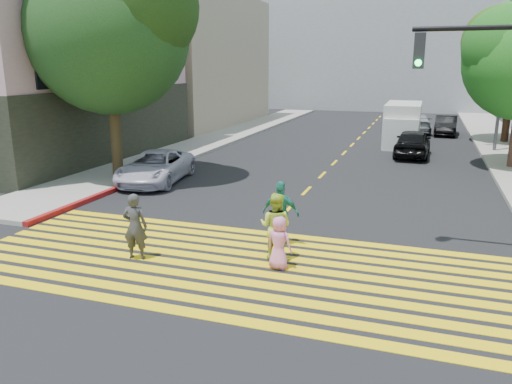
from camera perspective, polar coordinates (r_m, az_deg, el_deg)
The scene contains 19 objects.
ground at distance 11.03m, azimuth -5.12°, elevation -10.75°, with size 120.00×120.00×0.00m, color black.
sidewalk_left at distance 33.88m, azimuth -3.27°, elevation 6.48°, with size 3.00×40.00×0.15m, color gray.
curb_red at distance 19.25m, azimuth -16.80°, elevation -0.09°, with size 0.20×8.00×0.16m, color maroon.
crosswalk at distance 12.10m, azimuth -2.66°, elevation -8.33°, with size 13.40×5.30×0.01m.
lane_line at distance 32.21m, azimuth 11.31°, elevation 5.70°, with size 0.12×34.40×0.01m.
building_left_pink at distance 29.16m, azimuth -25.50°, elevation 12.78°, with size 12.10×14.10×11.00m.
building_left_tan at distance 42.21m, azimuth -9.99°, elevation 14.54°, with size 12.00×16.00×10.00m, color tan.
backdrop_block at distance 57.27m, azimuth 15.21°, elevation 15.14°, with size 30.00×8.00×12.00m, color gray.
tree_left at distance 21.47m, azimuth -16.33°, elevation 17.99°, with size 7.95×7.57×9.27m.
pedestrian_man at distance 12.56m, azimuth -13.65°, elevation -3.85°, with size 0.61×0.40×1.67m, color #343436.
pedestrian_woman at distance 12.22m, azimuth 2.24°, elevation -3.93°, with size 0.82×0.64×1.68m, color #B4D03C.
pedestrian_child at distance 11.71m, azimuth 2.66°, elevation -5.82°, with size 0.62×0.40×1.27m, color pink.
pedestrian_extra at distance 13.22m, azimuth 2.84°, elevation -2.43°, with size 1.01×0.42×1.72m, color #227C6E.
white_sedan at distance 20.74m, azimuth -11.40°, elevation 2.83°, with size 2.12×4.60×1.28m, color #BAB6CA.
dark_car_near at distance 27.41m, azimuth 17.47°, elevation 5.39°, with size 1.72×4.28×1.46m, color black.
silver_car at distance 37.58m, azimuth 17.88°, elevation 7.50°, with size 1.86×4.56×1.32m, color #AEB1BB.
dark_car_parked at distance 36.98m, azimuth 20.88°, elevation 7.14°, with size 1.39×3.98×1.31m, color black.
white_van at distance 31.19m, azimuth 16.39°, elevation 7.30°, with size 2.00×5.26×2.48m.
street_lamp at distance 29.97m, azimuth 26.33°, elevation 14.80°, with size 2.24×0.45×9.88m.
Camera 1 is at (4.12, -9.11, 4.65)m, focal length 35.00 mm.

